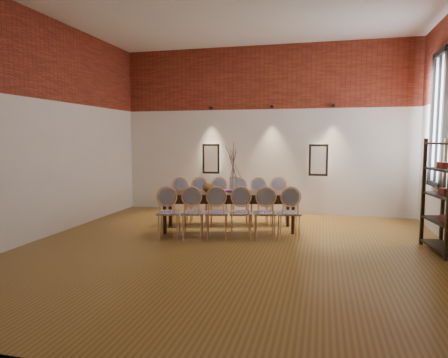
% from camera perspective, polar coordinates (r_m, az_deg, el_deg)
% --- Properties ---
extents(floor, '(7.00, 7.00, 0.02)m').
position_cam_1_polar(floor, '(6.53, 1.07, -10.26)').
color(floor, brown).
rests_on(floor, ground).
extents(wall_back, '(7.00, 0.10, 4.00)m').
position_cam_1_polar(wall_back, '(9.78, 5.74, 6.93)').
color(wall_back, silver).
rests_on(wall_back, ground).
extents(wall_front, '(7.00, 0.10, 4.00)m').
position_cam_1_polar(wall_front, '(2.93, -14.63, 9.66)').
color(wall_front, silver).
rests_on(wall_front, ground).
extents(wall_left, '(0.10, 7.00, 4.00)m').
position_cam_1_polar(wall_left, '(7.87, -25.19, 6.72)').
color(wall_left, silver).
rests_on(wall_left, ground).
extents(brick_band_back, '(7.00, 0.02, 1.50)m').
position_cam_1_polar(brick_band_back, '(9.81, 5.75, 14.26)').
color(brick_band_back, maroon).
rests_on(brick_band_back, ground).
extents(brick_band_left, '(0.02, 7.00, 1.50)m').
position_cam_1_polar(brick_band_left, '(7.96, -25.18, 15.77)').
color(brick_band_left, maroon).
rests_on(brick_band_left, ground).
extents(niche_left, '(0.36, 0.06, 0.66)m').
position_cam_1_polar(niche_left, '(9.96, -1.82, 2.91)').
color(niche_left, '#FFEAC6').
rests_on(niche_left, wall_back).
extents(niche_right, '(0.36, 0.06, 0.66)m').
position_cam_1_polar(niche_right, '(9.59, 13.33, 2.65)').
color(niche_right, '#FFEAC6').
rests_on(niche_right, wall_back).
extents(spot_fixture_left, '(0.08, 0.10, 0.08)m').
position_cam_1_polar(spot_fixture_left, '(9.95, -1.89, 10.11)').
color(spot_fixture_left, black).
rests_on(spot_fixture_left, wall_back).
extents(spot_fixture_mid, '(0.08, 0.10, 0.08)m').
position_cam_1_polar(spot_fixture_mid, '(9.65, 6.86, 10.21)').
color(spot_fixture_mid, black).
rests_on(spot_fixture_mid, wall_back).
extents(spot_fixture_right, '(0.08, 0.10, 0.08)m').
position_cam_1_polar(spot_fixture_right, '(9.58, 15.33, 10.08)').
color(spot_fixture_right, black).
rests_on(spot_fixture_right, wall_back).
extents(window_glass, '(0.02, 0.78, 2.38)m').
position_cam_1_polar(window_glass, '(8.39, 28.40, 7.51)').
color(window_glass, silver).
rests_on(window_glass, wall_right).
extents(window_frame, '(0.08, 0.90, 2.50)m').
position_cam_1_polar(window_frame, '(8.39, 28.27, 7.52)').
color(window_frame, black).
rests_on(window_frame, wall_right).
extents(window_mullion, '(0.06, 0.06, 2.40)m').
position_cam_1_polar(window_mullion, '(8.39, 28.27, 7.52)').
color(window_mullion, black).
rests_on(window_mullion, wall_right).
extents(dining_table, '(2.71, 1.39, 0.75)m').
position_cam_1_polar(dining_table, '(7.89, 0.70, -4.60)').
color(dining_table, '#331B0C').
rests_on(dining_table, floor).
extents(chair_near_a, '(0.53, 0.53, 0.94)m').
position_cam_1_polar(chair_near_a, '(7.27, -7.87, -4.78)').
color(chair_near_a, tan).
rests_on(chair_near_a, floor).
extents(chair_near_b, '(0.53, 0.53, 0.94)m').
position_cam_1_polar(chair_near_b, '(7.22, -4.48, -4.82)').
color(chair_near_b, tan).
rests_on(chair_near_b, floor).
extents(chair_near_c, '(0.53, 0.53, 0.94)m').
position_cam_1_polar(chair_near_c, '(7.19, -1.04, -4.85)').
color(chair_near_c, tan).
rests_on(chair_near_c, floor).
extents(chair_near_d, '(0.53, 0.53, 0.94)m').
position_cam_1_polar(chair_near_d, '(7.19, 2.40, -4.85)').
color(chair_near_d, tan).
rests_on(chair_near_d, floor).
extents(chair_near_e, '(0.53, 0.53, 0.94)m').
position_cam_1_polar(chair_near_e, '(7.21, 5.84, -4.84)').
color(chair_near_e, tan).
rests_on(chair_near_e, floor).
extents(chair_near_f, '(0.53, 0.53, 0.94)m').
position_cam_1_polar(chair_near_f, '(7.26, 9.24, -4.81)').
color(chair_near_f, tan).
rests_on(chair_near_f, floor).
extents(chair_far_a, '(0.53, 0.53, 0.94)m').
position_cam_1_polar(chair_far_a, '(8.63, -6.47, -3.10)').
color(chair_far_a, tan).
rests_on(chair_far_a, floor).
extents(chair_far_b, '(0.53, 0.53, 0.94)m').
position_cam_1_polar(chair_far_b, '(8.58, -3.61, -3.12)').
color(chair_far_b, tan).
rests_on(chair_far_b, floor).
extents(chair_far_c, '(0.53, 0.53, 0.94)m').
position_cam_1_polar(chair_far_c, '(8.56, -0.73, -3.14)').
color(chair_far_c, tan).
rests_on(chair_far_c, floor).
extents(chair_far_d, '(0.53, 0.53, 0.94)m').
position_cam_1_polar(chair_far_d, '(8.56, 2.16, -3.14)').
color(chair_far_d, tan).
rests_on(chair_far_d, floor).
extents(chair_far_e, '(0.53, 0.53, 0.94)m').
position_cam_1_polar(chair_far_e, '(8.58, 5.04, -3.14)').
color(chair_far_e, tan).
rests_on(chair_far_e, floor).
extents(chair_far_f, '(0.53, 0.53, 0.94)m').
position_cam_1_polar(chair_far_f, '(8.62, 7.91, -3.13)').
color(chair_far_f, tan).
rests_on(chair_far_f, floor).
extents(vase, '(0.14, 0.14, 0.30)m').
position_cam_1_polar(vase, '(7.81, 1.31, -0.81)').
color(vase, silver).
rests_on(vase, dining_table).
extents(dried_branches, '(0.50, 0.50, 0.70)m').
position_cam_1_polar(dried_branches, '(7.77, 1.32, 2.49)').
color(dried_branches, brown).
rests_on(dried_branches, vase).
extents(bowl, '(0.24, 0.24, 0.18)m').
position_cam_1_polar(bowl, '(7.78, -2.21, -1.29)').
color(bowl, brown).
rests_on(bowl, dining_table).
extents(book, '(0.29, 0.23, 0.03)m').
position_cam_1_polar(book, '(7.96, 0.60, -1.67)').
color(book, '#9C2A8C').
rests_on(book, dining_table).
extents(shelving_rack, '(0.51, 1.04, 1.80)m').
position_cam_1_polar(shelving_rack, '(7.14, 29.12, -2.15)').
color(shelving_rack, black).
rests_on(shelving_rack, floor).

